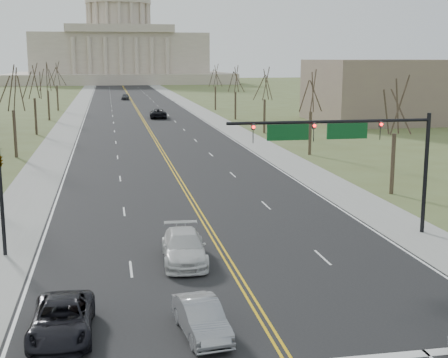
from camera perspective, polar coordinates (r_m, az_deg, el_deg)
name	(u,v)px	position (r m, az deg, el deg)	size (l,w,h in m)	color
ground	(283,353)	(23.20, 5.43, -15.52)	(600.00, 600.00, 0.00)	#515A2D
road	(136,109)	(130.45, -8.01, 6.40)	(20.00, 380.00, 0.01)	black
cross_road	(247,292)	(28.51, 2.07, -10.24)	(120.00, 14.00, 0.01)	black
sidewalk_left	(77,109)	(130.47, -13.31, 6.21)	(4.00, 380.00, 0.03)	gray
sidewalk_right	(194,108)	(131.54, -2.75, 6.53)	(4.00, 380.00, 0.03)	gray
center_line	(136,109)	(130.45, -8.01, 6.40)	(0.42, 380.00, 0.01)	gold
edge_line_left	(88,109)	(130.38, -12.34, 6.25)	(0.15, 380.00, 0.01)	silver
edge_line_right	(184,108)	(131.26, -3.71, 6.51)	(0.15, 380.00, 0.01)	silver
stop_bar	(426,353)	(24.14, 18.01, -14.89)	(9.50, 0.50, 0.01)	silver
capitol	(120,48)	(269.91, -9.53, 11.72)	(90.00, 60.00, 50.00)	beige
signal_mast	(346,140)	(36.26, 11.09, 3.56)	(12.12, 0.44, 7.20)	black
signal_left	(1,187)	(34.53, -19.75, -0.70)	(0.32, 0.36, 6.00)	black
tree_r_0	(396,109)	(48.98, 15.42, 6.20)	(3.74, 3.74, 8.50)	#392C21
tree_r_1	(311,94)	(67.50, 7.97, 7.71)	(3.74, 3.74, 8.50)	#392C21
tree_l_1	(12,91)	(68.68, -18.79, 7.62)	(3.96, 3.96, 9.00)	#392C21
tree_r_2	(265,86)	(86.67, 3.75, 8.51)	(3.74, 3.74, 8.50)	#392C21
tree_l_2	(34,83)	(88.50, -17.00, 8.37)	(3.96, 3.96, 9.00)	#392C21
tree_r_3	(235,80)	(106.15, 1.06, 9.00)	(3.74, 3.74, 8.50)	#392C21
tree_l_3	(47,78)	(108.39, -15.86, 8.83)	(3.96, 3.96, 9.00)	#392C21
tree_r_4	(215,77)	(125.80, -0.80, 9.32)	(3.74, 3.74, 8.50)	#392C21
tree_l_4	(56,75)	(128.32, -15.07, 9.15)	(3.96, 3.96, 9.00)	#392C21
bldg_right_mass	(392,91)	(106.45, 15.11, 7.79)	(25.00, 20.00, 10.00)	#7E6D59
car_sb_inner_lead	(201,318)	(24.12, -2.09, -12.60)	(1.42, 4.08, 1.34)	gray
car_sb_outer_lead	(62,319)	(24.72, -14.60, -12.32)	(2.28, 4.95, 1.38)	black
car_sb_inner_second	(184,247)	(32.25, -3.68, -6.23)	(2.17, 5.33, 1.55)	silver
car_far_nb	(158,113)	(109.18, -6.05, 5.99)	(2.76, 5.98, 1.66)	black
car_far_sb	(125,97)	(158.07, -9.02, 7.44)	(1.78, 4.42, 1.51)	#43454A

